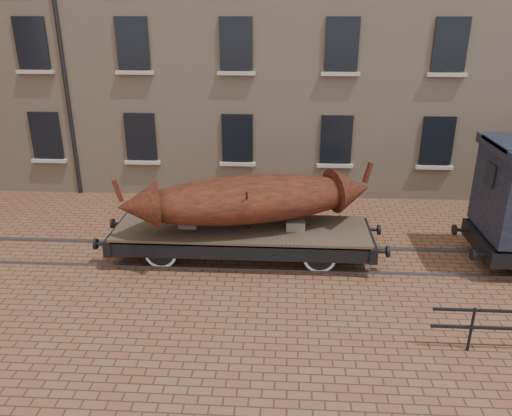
{
  "coord_description": "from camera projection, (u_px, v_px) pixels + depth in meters",
  "views": [
    {
      "loc": [
        -0.81,
        -12.4,
        6.45
      ],
      "look_at": [
        -1.57,
        0.5,
        1.3
      ],
      "focal_mm": 35.0,
      "sensor_mm": 36.0,
      "label": 1
    }
  ],
  "objects": [
    {
      "name": "flatcar_wagon",
      "position": [
        242.0,
        234.0,
        13.68
      ],
      "size": [
        7.77,
        2.11,
        1.17
      ],
      "color": "brown",
      "rests_on": "ground"
    },
    {
      "name": "ground",
      "position": [
        311.0,
        259.0,
        13.84
      ],
      "size": [
        90.0,
        90.0,
        0.0
      ],
      "primitive_type": "plane",
      "color": "brown"
    },
    {
      "name": "rail_track",
      "position": [
        311.0,
        258.0,
        13.83
      ],
      "size": [
        30.0,
        1.52,
        0.06
      ],
      "color": "#59595E",
      "rests_on": "ground"
    },
    {
      "name": "iron_boat",
      "position": [
        249.0,
        199.0,
        13.29
      ],
      "size": [
        6.87,
        3.5,
        1.65
      ],
      "color": "maroon",
      "rests_on": "flatcar_wagon"
    }
  ]
}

